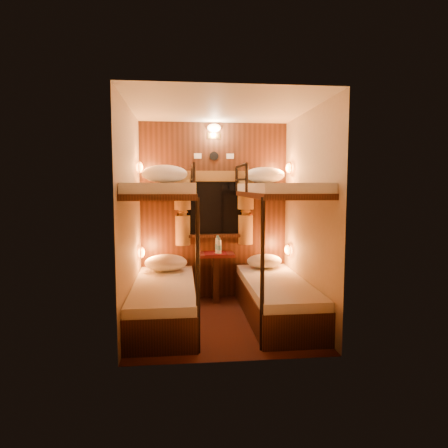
{
  "coord_description": "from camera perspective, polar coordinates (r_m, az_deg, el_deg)",
  "views": [
    {
      "loc": [
        -0.44,
        -4.42,
        1.56
      ],
      "look_at": [
        0.04,
        0.15,
        1.11
      ],
      "focal_mm": 32.0,
      "sensor_mm": 36.0,
      "label": 1
    }
  ],
  "objects": [
    {
      "name": "wall_right",
      "position": [
        4.67,
        11.95,
        1.04
      ],
      "size": [
        0.0,
        2.4,
        2.4
      ],
      "primitive_type": "plane",
      "rotation": [
        1.57,
        0.0,
        -1.57
      ],
      "color": "#C6B293",
      "rests_on": "floor"
    },
    {
      "name": "curtains",
      "position": [
        5.42,
        -1.38,
        2.45
      ],
      "size": [
        1.1,
        0.22,
        1.0
      ],
      "color": "olive",
      "rests_on": "back_panel"
    },
    {
      "name": "back_fixtures",
      "position": [
        5.48,
        -1.43,
        12.77
      ],
      "size": [
        0.54,
        0.09,
        0.48
      ],
      "color": "black",
      "rests_on": "back_panel"
    },
    {
      "name": "table",
      "position": [
        5.41,
        -1.26,
        -6.62
      ],
      "size": [
        0.5,
        0.34,
        0.66
      ],
      "color": "#5B1614",
      "rests_on": "floor"
    },
    {
      "name": "pillow_lower_right",
      "position": [
        5.38,
        5.77,
        -5.27
      ],
      "size": [
        0.47,
        0.33,
        0.18
      ],
      "primitive_type": "ellipsoid",
      "color": "silver",
      "rests_on": "bunk_right"
    },
    {
      "name": "ceiling",
      "position": [
        4.52,
        -0.38,
        16.29
      ],
      "size": [
        2.1,
        2.1,
        0.0
      ],
      "primitive_type": "plane",
      "rotation": [
        3.14,
        0.0,
        0.0
      ],
      "color": "silver",
      "rests_on": "wall_back"
    },
    {
      "name": "bottle_right",
      "position": [
        5.33,
        -0.9,
        -3.11
      ],
      "size": [
        0.07,
        0.07,
        0.24
      ],
      "rotation": [
        0.0,
        0.0,
        -0.04
      ],
      "color": "#99BFE5",
      "rests_on": "table"
    },
    {
      "name": "sachet_b",
      "position": [
        5.36,
        -0.92,
        -4.15
      ],
      "size": [
        0.1,
        0.09,
        0.01
      ],
      "primitive_type": "cube",
      "rotation": [
        0.0,
        0.0,
        0.54
      ],
      "color": "silver",
      "rests_on": "table"
    },
    {
      "name": "pillow_upper_left",
      "position": [
        5.09,
        -8.48,
        7.1
      ],
      "size": [
        0.57,
        0.41,
        0.22
      ],
      "primitive_type": "ellipsoid",
      "color": "silver",
      "rests_on": "bunk_left"
    },
    {
      "name": "back_panel",
      "position": [
        5.49,
        -1.43,
        1.82
      ],
      "size": [
        2.0,
        0.03,
        2.4
      ],
      "primitive_type": "cube",
      "color": "#321A0D",
      "rests_on": "floor"
    },
    {
      "name": "wall_front",
      "position": [
        3.42,
        1.37,
        -0.45
      ],
      "size": [
        2.4,
        0.0,
        2.4
      ],
      "primitive_type": "plane",
      "rotation": [
        -1.57,
        0.0,
        0.0
      ],
      "color": "#C6B293",
      "rests_on": "floor"
    },
    {
      "name": "sachet_a",
      "position": [
        5.36,
        -0.78,
        -4.16
      ],
      "size": [
        0.09,
        0.07,
        0.01
      ],
      "primitive_type": "cube",
      "rotation": [
        0.0,
        0.0,
        0.13
      ],
      "color": "silver",
      "rests_on": "table"
    },
    {
      "name": "bottle_left",
      "position": [
        5.29,
        -0.7,
        -3.29
      ],
      "size": [
        0.06,
        0.06,
        0.22
      ],
      "rotation": [
        0.0,
        0.0,
        -0.36
      ],
      "color": "#99BFE5",
      "rests_on": "table"
    },
    {
      "name": "bunk_left",
      "position": [
        4.61,
        -8.55,
        -7.03
      ],
      "size": [
        0.72,
        1.9,
        1.82
      ],
      "color": "#321A0D",
      "rests_on": "floor"
    },
    {
      "name": "wall_left",
      "position": [
        4.47,
        -13.22,
        0.83
      ],
      "size": [
        0.0,
        2.4,
        2.4
      ],
      "primitive_type": "plane",
      "rotation": [
        1.57,
        0.0,
        1.57
      ],
      "color": "#C6B293",
      "rests_on": "floor"
    },
    {
      "name": "pillow_upper_right",
      "position": [
        5.32,
        5.83,
        6.98
      ],
      "size": [
        0.53,
        0.38,
        0.21
      ],
      "primitive_type": "ellipsoid",
      "color": "silver",
      "rests_on": "bunk_right"
    },
    {
      "name": "reading_lamps",
      "position": [
        5.15,
        -1.14,
        2.03
      ],
      "size": [
        2.0,
        0.2,
        1.25
      ],
      "color": "orange",
      "rests_on": "wall_left"
    },
    {
      "name": "bunk_right",
      "position": [
        4.73,
        7.44,
        -6.68
      ],
      "size": [
        0.72,
        1.9,
        1.82
      ],
      "color": "#321A0D",
      "rests_on": "floor"
    },
    {
      "name": "pillow_lower_left",
      "position": [
        5.21,
        -8.28,
        -5.49
      ],
      "size": [
        0.54,
        0.39,
        0.21
      ],
      "primitive_type": "ellipsoid",
      "color": "silver",
      "rests_on": "bunk_left"
    },
    {
      "name": "window",
      "position": [
        5.46,
        -1.41,
        1.6
      ],
      "size": [
        1.0,
        0.12,
        0.79
      ],
      "color": "black",
      "rests_on": "back_panel"
    },
    {
      "name": "wall_back",
      "position": [
        5.5,
        -1.45,
        1.83
      ],
      "size": [
        2.4,
        0.0,
        2.4
      ],
      "primitive_type": "plane",
      "rotation": [
        1.57,
        0.0,
        0.0
      ],
      "color": "#C6B293",
      "rests_on": "floor"
    },
    {
      "name": "floor",
      "position": [
        4.71,
        -0.36,
        -13.75
      ],
      "size": [
        2.1,
        2.1,
        0.0
      ],
      "primitive_type": "plane",
      "color": "#3E1611",
      "rests_on": "ground"
    }
  ]
}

